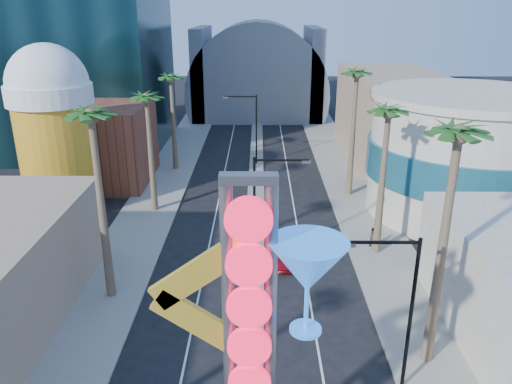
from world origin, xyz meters
TOP-DOWN VIEW (x-y plane):
  - sidewalk_west at (-9.50, 35.00)m, footprint 5.00×100.00m
  - sidewalk_east at (9.50, 35.00)m, footprint 5.00×100.00m
  - median at (0.00, 38.00)m, footprint 1.60×84.00m
  - brick_filler_west at (-16.00, 38.00)m, footprint 10.00×10.00m
  - filler_east at (16.00, 48.00)m, footprint 10.00×20.00m
  - beer_mug at (-17.00, 30.00)m, footprint 7.00×7.00m
  - turquoise_building at (18.00, 30.00)m, footprint 16.60×16.60m
  - canopy at (0.00, 72.00)m, footprint 22.00×16.00m
  - neon_sign at (0.82, 2.96)m, footprint 6.53×2.60m
  - streetlight_0 at (0.55, 20.00)m, footprint 3.79×0.25m
  - streetlight_1 at (-0.55, 44.00)m, footprint 3.79×0.25m
  - streetlight_2 at (6.72, 8.00)m, footprint 3.45×0.25m
  - palm_1 at (-9.00, 16.00)m, footprint 2.40×2.40m
  - palm_2 at (-9.00, 30.00)m, footprint 2.40×2.40m
  - palm_3 at (-9.00, 42.00)m, footprint 2.40×2.40m
  - palm_5 at (9.00, 10.00)m, footprint 2.40×2.40m
  - palm_6 at (9.00, 22.00)m, footprint 2.40×2.40m
  - palm_7 at (9.00, 34.00)m, footprint 2.40×2.40m
  - red_pickup at (2.16, 20.92)m, footprint 2.31×5.00m
  - pedestrian_b at (8.88, 22.83)m, footprint 0.93×0.88m

SIDE VIEW (x-z plane):
  - sidewalk_west at x=-9.50m, z-range 0.00..0.15m
  - sidewalk_east at x=9.50m, z-range 0.00..0.15m
  - median at x=0.00m, z-range 0.00..0.15m
  - red_pickup at x=2.16m, z-range 0.00..1.39m
  - pedestrian_b at x=8.88m, z-range 0.15..1.67m
  - brick_filler_west at x=-16.00m, z-range 0.00..8.00m
  - canopy at x=0.00m, z-range -6.69..15.31m
  - streetlight_2 at x=6.72m, z-range 0.83..8.83m
  - streetlight_0 at x=0.55m, z-range 0.88..8.88m
  - streetlight_1 at x=-0.55m, z-range 0.88..8.88m
  - filler_east at x=16.00m, z-range 0.00..10.00m
  - turquoise_building at x=18.00m, z-range -0.05..10.55m
  - neon_sign at x=0.82m, z-range 1.03..13.58m
  - beer_mug at x=-17.00m, z-range 0.59..15.09m
  - palm_2 at x=-9.00m, z-range 3.88..15.08m
  - palm_3 at x=-9.00m, z-range 3.88..15.08m
  - palm_6 at x=9.00m, z-range 4.08..15.78m
  - palm_1 at x=-9.00m, z-range 4.47..17.17m
  - palm_7 at x=9.00m, z-range 4.47..17.17m
  - palm_5 at x=9.00m, z-range 4.67..17.87m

